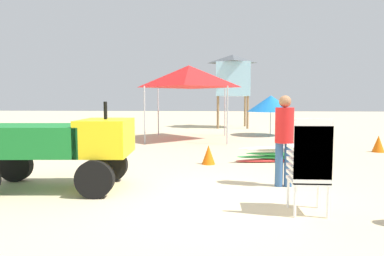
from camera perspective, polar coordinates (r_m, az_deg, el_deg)
The scene contains 10 objects.
ground at distance 5.37m, azimuth 1.68°, elevation -11.82°, with size 80.00×80.00×0.00m, color beige.
utility_cart at distance 6.24m, azimuth -21.37°, elevation -2.44°, with size 2.63×1.44×1.50m.
stacked_plastic_chairs at distance 4.76m, azimuth 19.17°, elevation -5.03°, with size 0.48×0.48×1.29m.
surfboard_pile at distance 8.71m, azimuth 15.39°, elevation -4.22°, with size 2.52×0.77×0.40m.
lifeguard_near_left at distance 6.18m, azimuth 15.17°, elevation -1.11°, with size 0.32×0.32×1.61m.
popup_canopy at distance 13.15m, azimuth -0.54°, elevation 8.62°, with size 2.91×2.91×2.83m.
lifeguard_tower at distance 18.97m, azimuth 6.77°, elevation 8.75°, with size 1.98×1.98×3.98m.
beach_umbrella_left at distance 14.91m, azimuth 13.05°, elevation 4.01°, with size 1.98×1.98×1.72m.
traffic_cone_near at distance 8.12m, azimuth 2.77°, elevation -4.47°, with size 0.32×0.32×0.46m, color orange.
traffic_cone_far at distance 11.36m, azimuth 28.71°, elevation -2.32°, with size 0.34×0.34×0.49m, color orange.
Camera 1 is at (0.19, -5.14, 1.53)m, focal length 31.89 mm.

